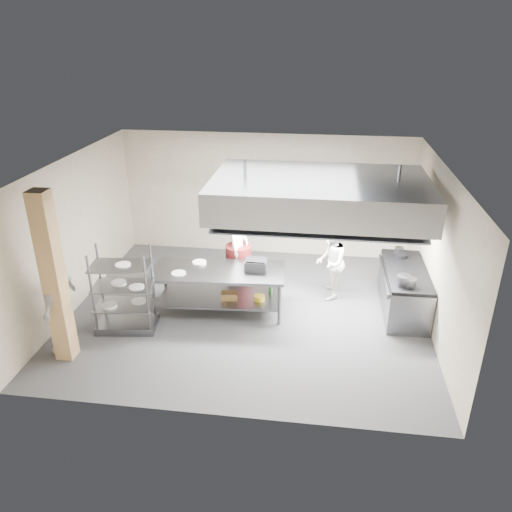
# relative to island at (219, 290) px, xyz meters

# --- Properties ---
(floor) EXTENTS (7.00, 7.00, 0.00)m
(floor) POSITION_rel_island_xyz_m (0.57, 0.02, -0.46)
(floor) COLOR #323235
(floor) RESTS_ON ground
(ceiling) EXTENTS (7.00, 7.00, 0.00)m
(ceiling) POSITION_rel_island_xyz_m (0.57, 0.02, 2.54)
(ceiling) COLOR silver
(ceiling) RESTS_ON wall_back
(wall_back) EXTENTS (7.00, 0.00, 7.00)m
(wall_back) POSITION_rel_island_xyz_m (0.57, 3.02, 1.04)
(wall_back) COLOR #B0A28C
(wall_back) RESTS_ON ground
(wall_left) EXTENTS (0.00, 6.00, 6.00)m
(wall_left) POSITION_rel_island_xyz_m (-2.93, 0.02, 1.04)
(wall_left) COLOR #B0A28C
(wall_left) RESTS_ON ground
(wall_right) EXTENTS (0.00, 6.00, 6.00)m
(wall_right) POSITION_rel_island_xyz_m (4.07, 0.02, 1.04)
(wall_right) COLOR #B0A28C
(wall_right) RESTS_ON ground
(column) EXTENTS (0.30, 0.30, 3.00)m
(column) POSITION_rel_island_xyz_m (-2.33, -1.88, 1.04)
(column) COLOR tan
(column) RESTS_ON floor
(exhaust_hood) EXTENTS (4.00, 2.50, 0.60)m
(exhaust_hood) POSITION_rel_island_xyz_m (1.87, 0.42, 1.94)
(exhaust_hood) COLOR gray
(exhaust_hood) RESTS_ON ceiling
(hood_strip_a) EXTENTS (1.60, 0.12, 0.04)m
(hood_strip_a) POSITION_rel_island_xyz_m (0.97, 0.42, 1.62)
(hood_strip_a) COLOR white
(hood_strip_a) RESTS_ON exhaust_hood
(hood_strip_b) EXTENTS (1.60, 0.12, 0.04)m
(hood_strip_b) POSITION_rel_island_xyz_m (2.77, 0.42, 1.62)
(hood_strip_b) COLOR white
(hood_strip_b) RESTS_ON exhaust_hood
(wall_shelf) EXTENTS (1.50, 0.28, 0.04)m
(wall_shelf) POSITION_rel_island_xyz_m (2.37, 2.86, 1.04)
(wall_shelf) COLOR gray
(wall_shelf) RESTS_ON wall_back
(island) EXTENTS (2.64, 1.25, 0.91)m
(island) POSITION_rel_island_xyz_m (0.00, 0.00, 0.00)
(island) COLOR gray
(island) RESTS_ON floor
(island_worktop) EXTENTS (2.64, 1.25, 0.06)m
(island_worktop) POSITION_rel_island_xyz_m (0.00, 0.00, 0.42)
(island_worktop) COLOR gray
(island_worktop) RESTS_ON island
(island_undershelf) EXTENTS (2.43, 1.13, 0.04)m
(island_undershelf) POSITION_rel_island_xyz_m (0.00, 0.00, -0.16)
(island_undershelf) COLOR slate
(island_undershelf) RESTS_ON island
(pass_rack) EXTENTS (1.15, 0.76, 1.63)m
(pass_rack) POSITION_rel_island_xyz_m (-1.61, -0.88, 0.36)
(pass_rack) COLOR slate
(pass_rack) RESTS_ON floor
(cooking_range) EXTENTS (0.80, 2.00, 0.84)m
(cooking_range) POSITION_rel_island_xyz_m (3.65, 0.52, -0.04)
(cooking_range) COLOR gray
(cooking_range) RESTS_ON floor
(range_top) EXTENTS (0.78, 1.96, 0.06)m
(range_top) POSITION_rel_island_xyz_m (3.65, 0.52, 0.41)
(range_top) COLOR black
(range_top) RESTS_ON cooking_range
(chef_head) EXTENTS (0.53, 0.76, 1.96)m
(chef_head) POSITION_rel_island_xyz_m (0.21, 0.92, 0.53)
(chef_head) COLOR white
(chef_head) RESTS_ON floor
(chef_line) EXTENTS (0.66, 0.82, 1.60)m
(chef_line) POSITION_rel_island_xyz_m (2.17, 0.87, 0.34)
(chef_line) COLOR silver
(chef_line) RESTS_ON floor
(chef_plating) EXTENTS (0.51, 1.10, 1.85)m
(chef_plating) POSITION_rel_island_xyz_m (-2.43, -1.66, 0.47)
(chef_plating) COLOR silver
(chef_plating) RESTS_ON floor
(griddle) EXTENTS (0.43, 0.33, 0.21)m
(griddle) POSITION_rel_island_xyz_m (0.73, 0.10, 0.56)
(griddle) COLOR slate
(griddle) RESTS_ON island_worktop
(wicker_basket) EXTENTS (0.36, 0.27, 0.14)m
(wicker_basket) POSITION_rel_island_xyz_m (0.21, -0.07, -0.06)
(wicker_basket) COLOR olive
(wicker_basket) RESTS_ON island_undershelf
(stockpot) EXTENTS (0.27, 0.27, 0.19)m
(stockpot) POSITION_rel_island_xyz_m (3.50, -0.12, 0.54)
(stockpot) COLOR gray
(stockpot) RESTS_ON range_top
(plate_stack) EXTENTS (0.28, 0.28, 0.05)m
(plate_stack) POSITION_rel_island_xyz_m (-1.61, -0.88, 0.07)
(plate_stack) COLOR white
(plate_stack) RESTS_ON pass_rack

